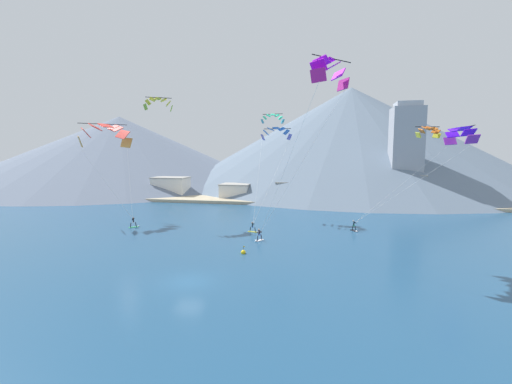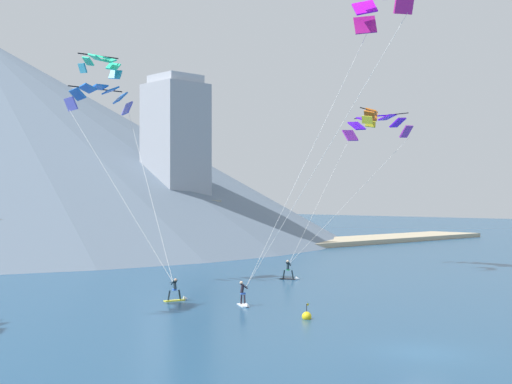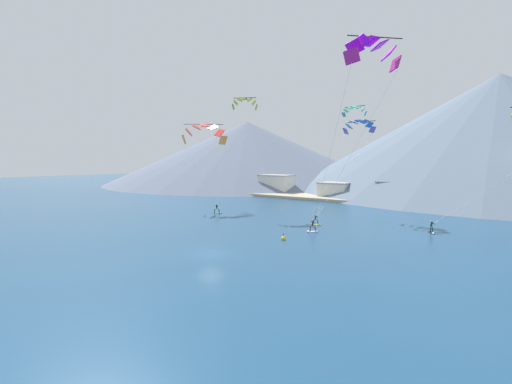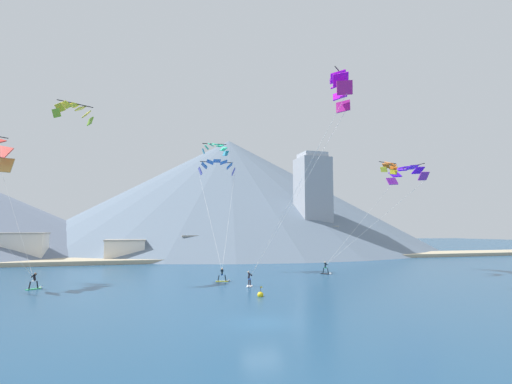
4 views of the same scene
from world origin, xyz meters
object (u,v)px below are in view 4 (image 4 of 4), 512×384
(parafoil_kite_near_trail, at_px, (217,166))
(parafoil_kite_near_lead, at_px, (340,88))
(kitesurfer_far_left, at_px, (327,270))
(kitesurfer_near_trail, at_px, (224,278))
(parafoil_kite_far_left, at_px, (406,173))
(parafoil_kite_distant_low_drift, at_px, (74,110))
(parafoil_kite_distant_mid_solo, at_px, (215,148))
(kitesurfer_mid_center, at_px, (36,284))
(parafoil_kite_distant_high_outer, at_px, (390,167))
(kitesurfer_near_lead, at_px, (249,282))
(race_marker_buoy, at_px, (260,295))

(parafoil_kite_near_trail, bearing_deg, parafoil_kite_near_lead, -67.88)
(kitesurfer_far_left, xyz_separation_m, parafoil_kite_near_trail, (-13.32, 9.05, 14.87))
(parafoil_kite_near_lead, xyz_separation_m, parafoil_kite_near_trail, (-8.85, 21.78, -5.33))
(kitesurfer_near_trail, bearing_deg, parafoil_kite_far_left, 9.84)
(parafoil_kite_distant_low_drift, height_order, parafoil_kite_distant_mid_solo, parafoil_kite_distant_low_drift)
(parafoil_kite_near_trail, bearing_deg, parafoil_kite_distant_mid_solo, -116.29)
(kitesurfer_far_left, distance_m, parafoil_kite_near_lead, 24.29)
(parafoil_kite_distant_mid_solo, bearing_deg, parafoil_kite_near_trail, 63.71)
(kitesurfer_near_trail, bearing_deg, kitesurfer_far_left, 13.48)
(kitesurfer_mid_center, bearing_deg, parafoil_kite_distant_low_drift, 70.23)
(kitesurfer_far_left, xyz_separation_m, parafoil_kite_distant_high_outer, (9.19, -1.55, 14.22))
(kitesurfer_near_lead, bearing_deg, parafoil_kite_distant_mid_solo, 92.22)
(race_marker_buoy, bearing_deg, kitesurfer_far_left, 46.60)
(kitesurfer_near_trail, relative_size, kitesurfer_mid_center, 1.03)
(kitesurfer_far_left, distance_m, parafoil_kite_distant_high_outer, 17.01)
(parafoil_kite_distant_low_drift, bearing_deg, parafoil_kite_near_lead, -27.32)
(parafoil_kite_far_left, height_order, parafoil_kite_distant_low_drift, parafoil_kite_distant_low_drift)
(parafoil_kite_near_lead, relative_size, parafoil_kite_distant_high_outer, 5.62)
(parafoil_kite_distant_high_outer, distance_m, parafoil_kite_distant_low_drift, 41.84)
(kitesurfer_far_left, xyz_separation_m, parafoil_kite_distant_low_drift, (-32.18, 1.59, 19.64))
(parafoil_kite_distant_high_outer, height_order, parafoil_kite_distant_mid_solo, parafoil_kite_distant_mid_solo)
(kitesurfer_near_lead, height_order, kitesurfer_far_left, kitesurfer_far_left)
(parafoil_kite_distant_low_drift, bearing_deg, kitesurfer_far_left, -2.82)
(kitesurfer_mid_center, bearing_deg, kitesurfer_far_left, 6.44)
(kitesurfer_mid_center, xyz_separation_m, parafoil_kite_far_left, (48.26, 5.32, 13.97))
(parafoil_kite_distant_high_outer, bearing_deg, kitesurfer_mid_center, -176.96)
(kitesurfer_near_lead, relative_size, race_marker_buoy, 1.70)
(kitesurfer_far_left, xyz_separation_m, parafoil_kite_far_left, (14.13, 1.47, 13.96))
(parafoil_kite_far_left, bearing_deg, parafoil_kite_near_lead, -142.65)
(kitesurfer_near_trail, distance_m, kitesurfer_far_left, 15.19)
(kitesurfer_near_lead, xyz_separation_m, parafoil_kite_distant_high_outer, (22.35, 6.93, 14.27))
(parafoil_kite_distant_high_outer, bearing_deg, kitesurfer_near_trail, -175.25)
(kitesurfer_near_trail, bearing_deg, parafoil_kite_distant_mid_solo, 85.25)
(parafoil_kite_near_lead, xyz_separation_m, race_marker_buoy, (-9.31, -1.85, -20.56))
(parafoil_kite_distant_high_outer, bearing_deg, race_marker_buoy, -150.45)
(kitesurfer_near_trail, relative_size, parafoil_kite_near_trail, 0.12)
(parafoil_kite_far_left, xyz_separation_m, parafoil_kite_distant_mid_solo, (-27.93, 6.60, 3.50))
(parafoil_kite_far_left, relative_size, race_marker_buoy, 15.04)
(kitesurfer_mid_center, xyz_separation_m, parafoil_kite_distant_high_outer, (43.32, 2.30, 14.23))
(kitesurfer_mid_center, relative_size, parafoil_kite_distant_high_outer, 0.47)
(parafoil_kite_far_left, bearing_deg, kitesurfer_near_trail, -170.16)
(parafoil_kite_far_left, bearing_deg, parafoil_kite_near_trail, 164.56)
(kitesurfer_near_trail, xyz_separation_m, parafoil_kite_distant_mid_solo, (0.97, 11.61, 17.54))
(parafoil_kite_distant_mid_solo, bearing_deg, kitesurfer_far_left, -30.31)
(kitesurfer_far_left, relative_size, parafoil_kite_near_trail, 0.12)
(kitesurfer_far_left, bearing_deg, race_marker_buoy, -133.40)
(race_marker_buoy, bearing_deg, parafoil_kite_distant_low_drift, 138.69)
(parafoil_kite_distant_low_drift, distance_m, race_marker_buoy, 31.62)
(parafoil_kite_near_lead, height_order, parafoil_kite_distant_low_drift, parafoil_kite_near_lead)
(race_marker_buoy, bearing_deg, kitesurfer_mid_center, 152.21)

